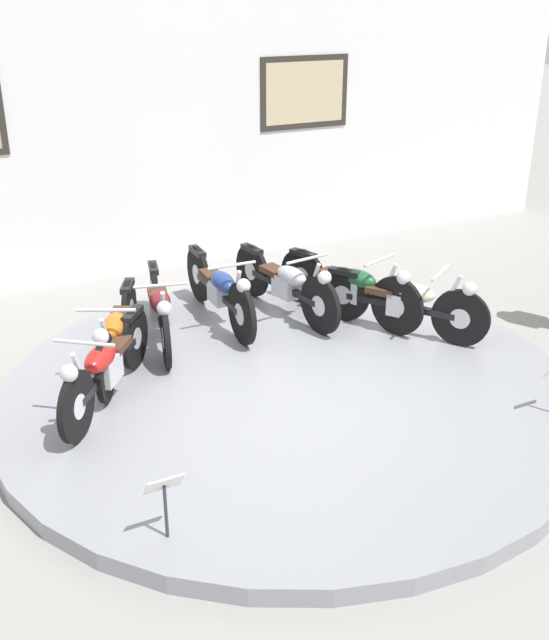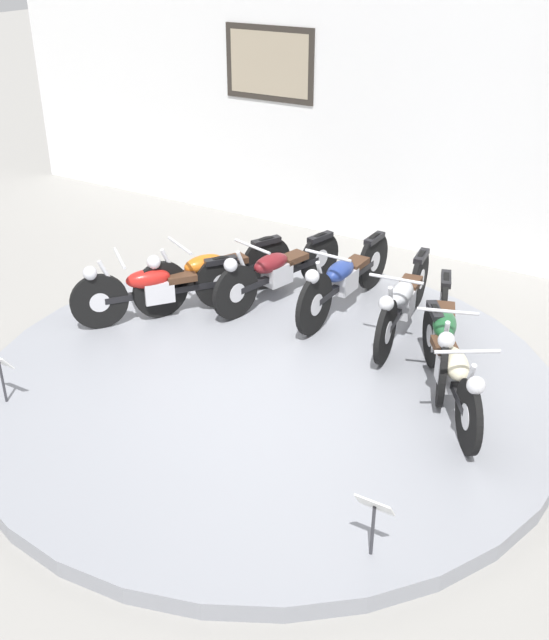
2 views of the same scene
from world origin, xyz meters
name	(u,v)px [view 1 (image 1 of 2)]	position (x,y,z in m)	size (l,w,h in m)	color
ground_plane	(288,395)	(0.00, 0.00, 0.00)	(60.00, 60.00, 0.00)	gray
display_platform	(289,388)	(0.00, 0.00, 0.08)	(5.51, 5.51, 0.15)	gray
back_wall	(140,118)	(0.00, 4.10, 2.08)	(14.00, 0.22, 4.16)	white
motorcycle_red	(106,365)	(-1.64, 0.42, 0.53)	(1.26, 1.58, 0.78)	black
motorcycle_orange	(117,332)	(-1.36, 1.03, 0.54)	(0.94, 1.81, 0.80)	black
motorcycle_maroon	(160,307)	(-0.76, 1.46, 0.53)	(0.64, 1.92, 0.78)	black
motorcycle_blue	(220,289)	(0.00, 1.62, 0.55)	(0.54, 2.02, 0.81)	black
motorcycle_silver	(286,283)	(0.76, 1.46, 0.54)	(0.54, 1.99, 0.80)	black
motorcycle_green	(350,286)	(1.35, 1.03, 0.55)	(0.76, 1.92, 0.81)	black
motorcycle_cream	(404,301)	(1.64, 0.42, 0.53)	(1.11, 1.69, 0.79)	black
info_placard_front_left	(165,492)	(-1.81, -1.59, 0.52)	(0.26, 0.11, 0.51)	#333338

